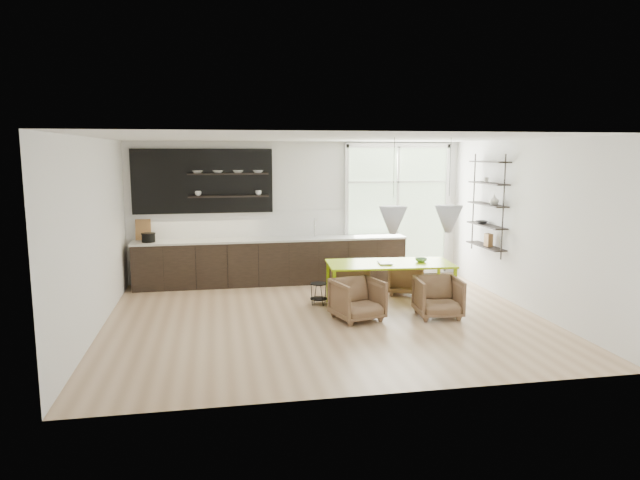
{
  "coord_description": "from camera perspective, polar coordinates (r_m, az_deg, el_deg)",
  "views": [
    {
      "loc": [
        -1.72,
        -8.81,
        2.69
      ],
      "look_at": [
        0.02,
        0.6,
        1.2
      ],
      "focal_mm": 32.0,
      "sensor_mm": 36.0,
      "label": 1
    }
  ],
  "objects": [
    {
      "name": "wire_stool",
      "position": [
        10.13,
        -0.14,
        -5.1
      ],
      "size": [
        0.31,
        0.31,
        0.39
      ],
      "rotation": [
        0.0,
        0.0,
        0.26
      ],
      "color": "black",
      "rests_on": "ground"
    },
    {
      "name": "armchair_back_left",
      "position": [
        10.64,
        3.01,
        -4.02
      ],
      "size": [
        0.81,
        0.83,
        0.65
      ],
      "primitive_type": "imported",
      "rotation": [
        0.0,
        0.0,
        2.96
      ],
      "color": "brown",
      "rests_on": "ground"
    },
    {
      "name": "room",
      "position": [
        10.25,
        2.6,
        1.94
      ],
      "size": [
        7.02,
        6.01,
        2.91
      ],
      "color": "tan",
      "rests_on": "ground"
    },
    {
      "name": "armchair_front_right",
      "position": [
        9.58,
        11.72,
        -5.62
      ],
      "size": [
        0.76,
        0.78,
        0.66
      ],
      "primitive_type": "imported",
      "rotation": [
        0.0,
        0.0,
        -0.09
      ],
      "color": "brown",
      "rests_on": "ground"
    },
    {
      "name": "dining_table",
      "position": [
        9.96,
        6.97,
        -2.57
      ],
      "size": [
        2.21,
        1.12,
        0.78
      ],
      "rotation": [
        0.0,
        0.0,
        -0.07
      ],
      "color": "#9AC505",
      "rests_on": "ground"
    },
    {
      "name": "table_bowl",
      "position": [
        10.11,
        10.08,
        -1.99
      ],
      "size": [
        0.24,
        0.24,
        0.07
      ],
      "primitive_type": "imported",
      "rotation": [
        0.0,
        0.0,
        0.19
      ],
      "color": "#5F8E57",
      "rests_on": "dining_table"
    },
    {
      "name": "armchair_front_left",
      "position": [
        9.24,
        3.76,
        -5.95
      ],
      "size": [
        0.89,
        0.9,
        0.67
      ],
      "primitive_type": "imported",
      "rotation": [
        0.0,
        0.0,
        0.27
      ],
      "color": "brown",
      "rests_on": "ground"
    },
    {
      "name": "armchair_back_right",
      "position": [
        11.03,
        8.62,
        -3.77
      ],
      "size": [
        0.85,
        0.86,
        0.61
      ],
      "primitive_type": "imported",
      "rotation": [
        0.0,
        0.0,
        2.76
      ],
      "color": "brown",
      "rests_on": "ground"
    },
    {
      "name": "kitchen_run",
      "position": [
        11.73,
        -5.29,
        -1.47
      ],
      "size": [
        5.54,
        0.69,
        2.75
      ],
      "color": "black",
      "rests_on": "ground"
    },
    {
      "name": "table_book",
      "position": [
        9.81,
        5.91,
        -2.33
      ],
      "size": [
        0.24,
        0.31,
        0.03
      ],
      "primitive_type": "imported",
      "rotation": [
        0.0,
        0.0,
        -0.08
      ],
      "color": "white",
      "rests_on": "dining_table"
    },
    {
      "name": "right_shelving",
      "position": [
        11.25,
        16.46,
        3.17
      ],
      "size": [
        0.26,
        1.22,
        1.9
      ],
      "color": "black",
      "rests_on": "ground"
    }
  ]
}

